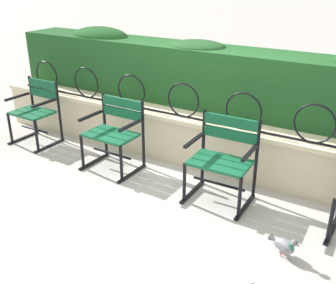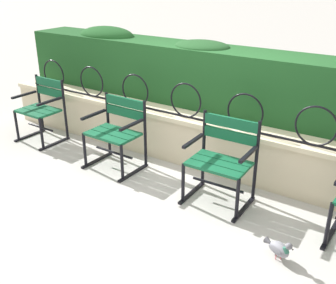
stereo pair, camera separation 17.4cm
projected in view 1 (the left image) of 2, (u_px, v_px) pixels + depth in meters
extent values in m
plane|color=#B7B5AF|center=(166.00, 189.00, 4.40)|extent=(60.00, 60.00, 0.00)
cube|color=beige|center=(198.00, 143.00, 4.89)|extent=(6.21, 0.35, 0.55)
cube|color=beige|center=(199.00, 120.00, 4.77)|extent=(6.21, 0.41, 0.05)
cylinder|color=black|center=(196.00, 119.00, 4.69)|extent=(5.70, 0.02, 0.02)
torus|color=black|center=(47.00, 76.00, 5.76)|extent=(0.42, 0.02, 0.42)
torus|color=black|center=(86.00, 83.00, 5.40)|extent=(0.42, 0.02, 0.42)
torus|color=black|center=(131.00, 91.00, 5.05)|extent=(0.42, 0.02, 0.42)
torus|color=black|center=(183.00, 100.00, 4.70)|extent=(0.42, 0.02, 0.42)
torus|color=black|center=(243.00, 111.00, 4.34)|extent=(0.42, 0.02, 0.42)
torus|color=black|center=(314.00, 124.00, 3.99)|extent=(0.42, 0.02, 0.42)
cube|color=#1E5123|center=(217.00, 78.00, 4.99)|extent=(6.09, 0.62, 0.74)
ellipsoid|color=#1D5021|center=(100.00, 36.00, 5.72)|extent=(0.87, 0.56, 0.25)
ellipsoid|color=#1E4921|center=(198.00, 46.00, 4.98)|extent=(0.71, 0.56, 0.14)
cube|color=#145B38|center=(24.00, 116.00, 5.30)|extent=(0.53, 0.13, 0.03)
cube|color=#145B38|center=(32.00, 113.00, 5.40)|extent=(0.53, 0.13, 0.03)
cube|color=#145B38|center=(40.00, 110.00, 5.51)|extent=(0.53, 0.13, 0.03)
cube|color=#145B38|center=(43.00, 84.00, 5.45)|extent=(0.52, 0.04, 0.11)
cube|color=#145B38|center=(44.00, 93.00, 5.51)|extent=(0.52, 0.04, 0.11)
cylinder|color=black|center=(59.00, 112.00, 5.47)|extent=(0.04, 0.04, 0.85)
cylinder|color=black|center=(37.00, 136.00, 5.22)|extent=(0.04, 0.04, 0.44)
cube|color=black|center=(50.00, 146.00, 5.45)|extent=(0.05, 0.52, 0.02)
cube|color=black|center=(44.00, 103.00, 5.20)|extent=(0.04, 0.40, 0.03)
cylinder|color=black|center=(33.00, 105.00, 5.72)|extent=(0.04, 0.04, 0.85)
cylinder|color=black|center=(10.00, 128.00, 5.47)|extent=(0.04, 0.04, 0.44)
cube|color=black|center=(24.00, 138.00, 5.70)|extent=(0.05, 0.52, 0.02)
cube|color=black|center=(17.00, 97.00, 5.46)|extent=(0.04, 0.40, 0.03)
cylinder|color=black|center=(34.00, 129.00, 5.50)|extent=(0.50, 0.04, 0.03)
cube|color=#145B38|center=(103.00, 139.00, 4.58)|extent=(0.59, 0.14, 0.03)
cube|color=#145B38|center=(111.00, 135.00, 4.69)|extent=(0.59, 0.14, 0.03)
cube|color=#145B38|center=(118.00, 131.00, 4.79)|extent=(0.59, 0.14, 0.03)
cube|color=#145B38|center=(122.00, 103.00, 4.74)|extent=(0.59, 0.04, 0.11)
cube|color=#145B38|center=(123.00, 113.00, 4.79)|extent=(0.59, 0.04, 0.11)
cylinder|color=black|center=(143.00, 135.00, 4.74)|extent=(0.04, 0.04, 0.84)
cylinder|color=black|center=(121.00, 164.00, 4.49)|extent=(0.04, 0.04, 0.44)
cube|color=black|center=(132.00, 174.00, 4.72)|extent=(0.05, 0.52, 0.02)
cube|color=black|center=(130.00, 125.00, 4.47)|extent=(0.04, 0.40, 0.03)
cylinder|color=black|center=(105.00, 125.00, 5.03)|extent=(0.04, 0.04, 0.84)
cylinder|color=black|center=(82.00, 152.00, 4.77)|extent=(0.04, 0.04, 0.44)
cube|color=black|center=(94.00, 162.00, 5.00)|extent=(0.05, 0.52, 0.02)
cube|color=black|center=(91.00, 116.00, 4.76)|extent=(0.04, 0.40, 0.03)
cylinder|color=black|center=(112.00, 154.00, 4.79)|extent=(0.56, 0.04, 0.03)
cube|color=#145B38|center=(214.00, 168.00, 3.91)|extent=(0.60, 0.14, 0.03)
cube|color=#145B38|center=(220.00, 163.00, 4.02)|extent=(0.60, 0.14, 0.03)
cube|color=#145B38|center=(225.00, 158.00, 4.13)|extent=(0.60, 0.14, 0.03)
cube|color=#145B38|center=(231.00, 122.00, 4.07)|extent=(0.60, 0.04, 0.11)
cube|color=#145B38|center=(230.00, 135.00, 4.12)|extent=(0.60, 0.04, 0.11)
cylinder|color=black|center=(256.00, 160.00, 4.08)|extent=(0.04, 0.04, 0.88)
cylinder|color=black|center=(240.00, 198.00, 3.82)|extent=(0.04, 0.04, 0.44)
cube|color=black|center=(245.00, 207.00, 4.06)|extent=(0.05, 0.52, 0.02)
cube|color=black|center=(250.00, 153.00, 3.81)|extent=(0.04, 0.40, 0.03)
cylinder|color=black|center=(203.00, 148.00, 4.35)|extent=(0.04, 0.04, 0.88)
cylinder|color=black|center=(184.00, 183.00, 4.10)|extent=(0.04, 0.04, 0.44)
cube|color=black|center=(192.00, 192.00, 4.33)|extent=(0.05, 0.52, 0.02)
cube|color=black|center=(194.00, 140.00, 4.09)|extent=(0.04, 0.40, 0.03)
cylinder|color=black|center=(219.00, 184.00, 4.12)|extent=(0.57, 0.04, 0.03)
cylinder|color=black|center=(331.00, 221.00, 3.48)|extent=(0.04, 0.04, 0.44)
cube|color=black|center=(332.00, 230.00, 3.71)|extent=(0.05, 0.52, 0.02)
ellipsoid|color=gray|center=(284.00, 246.00, 3.35)|extent=(0.21, 0.17, 0.11)
cylinder|color=#2D6B56|center=(291.00, 247.00, 3.28)|extent=(0.07, 0.07, 0.06)
sphere|color=slate|center=(294.00, 243.00, 3.25)|extent=(0.06, 0.06, 0.06)
cone|color=black|center=(297.00, 245.00, 3.22)|extent=(0.03, 0.02, 0.01)
cone|color=#595960|center=(274.00, 239.00, 3.44)|extent=(0.10, 0.09, 0.06)
ellipsoid|color=slate|center=(287.00, 243.00, 3.38)|extent=(0.14, 0.08, 0.07)
ellipsoid|color=slate|center=(280.00, 247.00, 3.33)|extent=(0.14, 0.08, 0.07)
cylinder|color=#C6515B|center=(286.00, 253.00, 3.38)|extent=(0.01, 0.01, 0.05)
cylinder|color=#C6515B|center=(281.00, 254.00, 3.38)|extent=(0.01, 0.01, 0.05)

